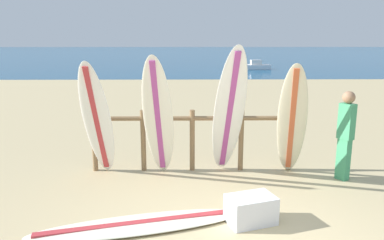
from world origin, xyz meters
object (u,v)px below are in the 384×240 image
surfboard_leaning_center (292,121)px  small_boat_offshore (256,66)px  cooler_box (251,209)px  surfboard_leaning_center_left (229,113)px  surfboard_lying_on_sand (139,225)px  surfboard_leaning_left (158,118)px  surfboard_leaning_far_left (97,120)px  surfboard_rack (192,133)px  beachgoer_standing (346,132)px

surfboard_leaning_center → small_boat_offshore: size_ratio=0.91×
cooler_box → surfboard_leaning_center_left: bearing=76.3°
surfboard_lying_on_sand → surfboard_leaning_left: bearing=85.1°
surfboard_leaning_center → small_boat_offshore: (3.51, 22.60, -0.73)m
small_boat_offshore → cooler_box: (-4.45, -24.24, -0.08)m
surfboard_leaning_center_left → small_boat_offshore: surfboard_leaning_center_left is taller
surfboard_leaning_center → surfboard_lying_on_sand: 3.10m
surfboard_leaning_far_left → surfboard_rack: bearing=13.0°
surfboard_rack → small_boat_offshore: bearing=76.9°
beachgoer_standing → surfboard_leaning_left: bearing=179.0°
surfboard_leaning_far_left → surfboard_lying_on_sand: 2.18m
surfboard_leaning_left → cooler_box: size_ratio=3.53×
surfboard_rack → cooler_box: (0.73, -2.00, -0.51)m
surfboard_leaning_left → cooler_box: (1.29, -1.56, -0.88)m
surfboard_leaning_center → cooler_box: (-0.94, -1.64, -0.81)m
surfboard_leaning_center_left → cooler_box: surfboard_leaning_center_left is taller
surfboard_leaning_far_left → beachgoer_standing: surfboard_leaning_far_left is taller
surfboard_rack → cooler_box: 2.19m
surfboard_rack → beachgoer_standing: 2.58m
surfboard_leaning_far_left → surfboard_leaning_left: 1.02m
surfboard_leaning_left → surfboard_leaning_center_left: size_ratio=0.93×
surfboard_rack → surfboard_lying_on_sand: (-0.71, -2.11, -0.65)m
beachgoer_standing → surfboard_rack: bearing=168.8°
surfboard_leaning_far_left → surfboard_leaning_center: (3.25, 0.01, -0.02)m
surfboard_rack → beachgoer_standing: (2.53, -0.50, 0.14)m
surfboard_leaning_far_left → surfboard_leaning_left: surfboard_leaning_left is taller
surfboard_rack → surfboard_leaning_center_left: surfboard_leaning_center_left is taller
surfboard_leaning_center → small_boat_offshore: surfboard_leaning_center is taller
surfboard_leaning_center → small_boat_offshore: bearing=81.2°
surfboard_lying_on_sand → surfboard_leaning_far_left: bearing=116.7°
surfboard_rack → surfboard_leaning_center: size_ratio=1.82×
beachgoer_standing → cooler_box: 2.43m
surfboard_leaning_left → surfboard_leaning_center: (2.23, 0.09, -0.07)m
surfboard_leaning_center_left → beachgoer_standing: 1.96m
surfboard_lying_on_sand → beachgoer_standing: size_ratio=1.86×
surfboard_leaning_center → surfboard_rack: bearing=167.9°
surfboard_rack → small_boat_offshore: 22.84m
surfboard_leaning_center → beachgoer_standing: (0.86, -0.14, -0.16)m
surfboard_leaning_left → surfboard_lying_on_sand: 1.96m
surfboard_rack → beachgoer_standing: beachgoer_standing is taller
surfboard_rack → surfboard_lying_on_sand: bearing=-108.6°
surfboard_leaning_center → surfboard_lying_on_sand: (-2.37, -1.75, -0.95)m
surfboard_leaning_left → surfboard_leaning_center_left: 1.16m
surfboard_leaning_center → surfboard_leaning_center_left: bearing=-175.7°
surfboard_leaning_far_left → surfboard_leaning_left: bearing=-4.4°
surfboard_leaning_center_left → cooler_box: bearing=-85.2°
surfboard_rack → surfboard_leaning_left: bearing=-141.8°
surfboard_leaning_far_left → small_boat_offshore: size_ratio=0.93×
surfboard_leaning_left → small_boat_offshore: surfboard_leaning_left is taller
beachgoer_standing → cooler_box: size_ratio=2.51×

